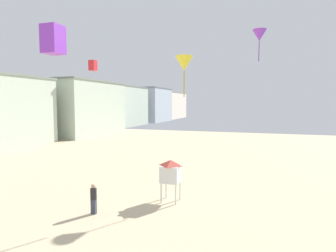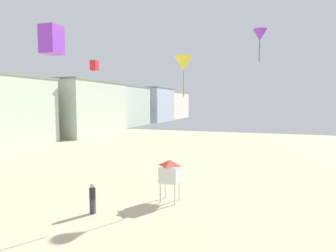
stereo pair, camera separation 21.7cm
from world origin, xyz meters
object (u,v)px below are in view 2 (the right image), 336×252
kite_yellow_delta (184,63)px  kite_purple_delta (260,35)px  kite_red_box (94,66)px  kite_purple_box (52,40)px  lifeguard_stand (170,172)px  kite_flyer (93,197)px

kite_yellow_delta → kite_purple_delta: 7.92m
kite_red_box → kite_purple_box: bearing=-60.2°
kite_yellow_delta → kite_red_box: size_ratio=1.76×
kite_purple_delta → kite_yellow_delta: bearing=-124.9°
lifeguard_stand → kite_purple_box: kite_purple_box is taller
kite_flyer → kite_purple_box: bearing=-164.8°
kite_red_box → kite_flyer: bearing=-56.9°
lifeguard_stand → kite_yellow_delta: 6.67m
kite_yellow_delta → kite_flyer: bearing=-131.7°
kite_flyer → kite_purple_delta: (8.09, 10.39, 10.21)m
kite_purple_box → kite_purple_delta: bearing=56.6°
kite_yellow_delta → kite_purple_delta: (4.25, 6.10, 2.72)m
kite_yellow_delta → kite_red_box: kite_red_box is taller
kite_red_box → kite_purple_box: (13.77, -24.02, -2.41)m
kite_flyer → kite_yellow_delta: size_ratio=0.66×
kite_flyer → kite_yellow_delta: bearing=-18.8°
kite_purple_delta → kite_purple_box: bearing=-123.4°
kite_yellow_delta → kite_red_box: (-17.92, 17.36, 2.76)m
kite_red_box → kite_purple_box: size_ratio=1.13×
lifeguard_stand → kite_yellow_delta: size_ratio=1.02×
kite_flyer → kite_red_box: (-14.09, 21.66, 10.24)m
lifeguard_stand → kite_purple_delta: (4.76, 7.19, 9.29)m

